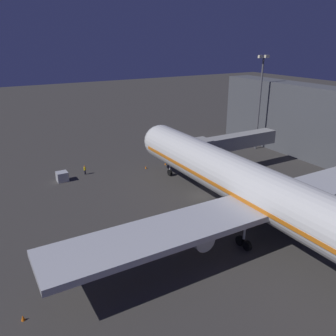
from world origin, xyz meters
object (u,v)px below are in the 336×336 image
at_px(traffic_cone_nose_port, 165,163).
at_px(traffic_cone_wingtip_svc_side, 23,318).
at_px(jet_bridge, 228,143).
at_px(traffic_cone_nose_starboard, 146,167).
at_px(baggage_container_near_belt, 62,177).
at_px(airliner_at_gate, 263,193).
at_px(ground_crew_by_belt_loader, 85,170).
at_px(apron_floodlight_mast, 260,97).

bearing_deg(traffic_cone_nose_port, traffic_cone_wingtip_svc_side, 43.01).
distance_m(jet_bridge, traffic_cone_nose_starboard, 16.37).
bearing_deg(baggage_container_near_belt, traffic_cone_nose_port, 174.89).
relative_size(jet_bridge, traffic_cone_nose_starboard, 33.84).
bearing_deg(traffic_cone_nose_starboard, jet_bridge, 143.46).
distance_m(airliner_at_gate, jet_bridge, 22.00).
relative_size(ground_crew_by_belt_loader, traffic_cone_nose_port, 3.12).
xyz_separation_m(airliner_at_gate, traffic_cone_wingtip_svc_side, (29.21, 0.61, -5.32)).
distance_m(baggage_container_near_belt, traffic_cone_nose_port, 20.11).
height_order(jet_bridge, baggage_container_near_belt, jet_bridge).
relative_size(airliner_at_gate, traffic_cone_nose_starboard, 109.61).
bearing_deg(apron_floodlight_mast, baggage_container_near_belt, -3.50).
relative_size(jet_bridge, ground_crew_by_belt_loader, 10.84).
bearing_deg(jet_bridge, traffic_cone_wingtip_svc_side, 27.01).
relative_size(apron_floodlight_mast, ground_crew_by_belt_loader, 11.94).
bearing_deg(traffic_cone_nose_starboard, baggage_container_near_belt, -6.54).
xyz_separation_m(baggage_container_near_belt, traffic_cone_wingtip_svc_side, (11.39, 31.09, -0.57)).
xyz_separation_m(apron_floodlight_mast, traffic_cone_wingtip_svc_side, (54.71, 28.44, -11.45)).
height_order(baggage_container_near_belt, traffic_cone_nose_port, baggage_container_near_belt).
xyz_separation_m(traffic_cone_nose_port, traffic_cone_nose_starboard, (4.40, 0.00, 0.00)).
relative_size(airliner_at_gate, apron_floodlight_mast, 2.94).
bearing_deg(ground_crew_by_belt_loader, airliner_at_gate, 112.93).
xyz_separation_m(ground_crew_by_belt_loader, traffic_cone_nose_port, (-15.56, 2.90, -0.67)).
bearing_deg(traffic_cone_nose_port, airliner_at_gate, 85.61).
distance_m(apron_floodlight_mast, traffic_cone_nose_port, 25.97).
bearing_deg(apron_floodlight_mast, airliner_at_gate, 47.50).
height_order(baggage_container_near_belt, ground_crew_by_belt_loader, ground_crew_by_belt_loader).
bearing_deg(baggage_container_near_belt, ground_crew_by_belt_loader, -165.95).
height_order(baggage_container_near_belt, traffic_cone_nose_starboard, baggage_container_near_belt).
height_order(airliner_at_gate, traffic_cone_wingtip_svc_side, airliner_at_gate).
height_order(apron_floodlight_mast, ground_crew_by_belt_loader, apron_floodlight_mast).
height_order(baggage_container_near_belt, traffic_cone_wingtip_svc_side, baggage_container_near_belt).
bearing_deg(apron_floodlight_mast, traffic_cone_wingtip_svc_side, 27.47).
xyz_separation_m(ground_crew_by_belt_loader, traffic_cone_wingtip_svc_side, (15.85, 32.20, -0.67)).
relative_size(airliner_at_gate, traffic_cone_nose_port, 109.61).
relative_size(apron_floodlight_mast, baggage_container_near_belt, 10.80).
height_order(airliner_at_gate, baggage_container_near_belt, airliner_at_gate).
bearing_deg(baggage_container_near_belt, traffic_cone_nose_starboard, 173.46).
xyz_separation_m(airliner_at_gate, apron_floodlight_mast, (-25.50, -27.83, 6.13)).
relative_size(ground_crew_by_belt_loader, traffic_cone_nose_starboard, 3.12).
bearing_deg(apron_floodlight_mast, jet_bridge, 28.64).
bearing_deg(traffic_cone_nose_starboard, traffic_cone_nose_port, 180.00).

